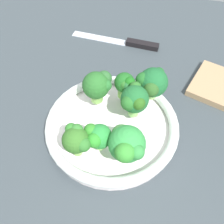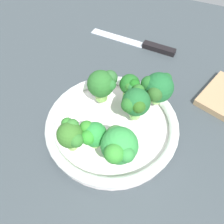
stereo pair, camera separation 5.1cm
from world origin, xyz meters
TOP-DOWN VIEW (x-y plane):
  - ground_plane at (0.00, 0.00)cm, footprint 130.00×130.00cm
  - bowl at (-3.40, -1.15)cm, footprint 28.34×28.34cm
  - broccoli_floret_0 at (0.96, -6.41)cm, footprint 6.33×6.55cm
  - broccoli_floret_1 at (-7.29, -3.99)cm, footprint 5.76×6.52cm
  - broccoli_floret_2 at (-10.07, -9.86)cm, footprint 6.94×8.00cm
  - broccoli_floret_3 at (-2.29, 5.38)cm, footprint 5.39×5.33cm
  - broccoli_floret_4 at (-4.48, -8.59)cm, footprint 4.71×4.68cm
  - broccoli_floret_5 at (-7.83, 6.25)cm, footprint 6.78×7.78cm
  - broccoli_floret_6 at (1.06, 7.47)cm, footprint 5.50×5.06cm
  - knife at (-0.15, -32.67)cm, footprint 26.70×4.18cm

SIDE VIEW (x-z plane):
  - ground_plane at x=0.00cm, z-range -2.50..0.00cm
  - knife at x=-0.15cm, z-range -0.20..1.30cm
  - bowl at x=-3.40cm, z-range 0.04..3.70cm
  - broccoli_floret_3 at x=-2.29cm, z-range 4.19..9.82cm
  - broccoli_floret_4 at x=-4.48cm, z-range 4.31..10.69cm
  - broccoli_floret_6 at x=1.06cm, z-range 4.59..11.30cm
  - broccoli_floret_5 at x=-7.83cm, z-range 4.22..11.71cm
  - broccoli_floret_0 at x=0.96cm, z-range 4.32..11.77cm
  - broccoli_floret_2 at x=-10.07cm, z-range 4.27..11.82cm
  - broccoli_floret_1 at x=-7.29cm, z-range 4.56..12.05cm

